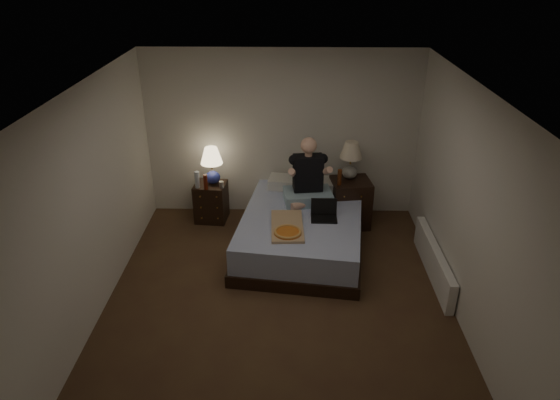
{
  "coord_description": "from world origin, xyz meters",
  "views": [
    {
      "loc": [
        0.11,
        -4.73,
        3.69
      ],
      "look_at": [
        0.0,
        0.9,
        0.85
      ],
      "focal_mm": 32.0,
      "sensor_mm": 36.0,
      "label": 1
    }
  ],
  "objects_px": {
    "lamp_right": "(351,160)",
    "water_bottle": "(197,180)",
    "pizza_box": "(288,233)",
    "beer_bottle_left": "(206,182)",
    "lamp_left": "(212,166)",
    "laptop": "(324,211)",
    "beer_bottle_right": "(340,177)",
    "person": "(309,171)",
    "bed": "(302,231)",
    "nightstand_right": "(350,203)",
    "nightstand_left": "(211,202)",
    "soda_can": "(221,185)",
    "radiator": "(434,261)"
  },
  "relations": [
    {
      "from": "person",
      "to": "pizza_box",
      "type": "height_order",
      "value": "person"
    },
    {
      "from": "beer_bottle_left",
      "to": "pizza_box",
      "type": "distance_m",
      "value": 1.66
    },
    {
      "from": "water_bottle",
      "to": "bed",
      "type": "bearing_deg",
      "value": -23.76
    },
    {
      "from": "bed",
      "to": "beer_bottle_right",
      "type": "xyz_separation_m",
      "value": [
        0.53,
        0.54,
        0.57
      ]
    },
    {
      "from": "pizza_box",
      "to": "beer_bottle_left",
      "type": "bearing_deg",
      "value": 133.47
    },
    {
      "from": "water_bottle",
      "to": "person",
      "type": "xyz_separation_m",
      "value": [
        1.59,
        -0.28,
        0.27
      ]
    },
    {
      "from": "radiator",
      "to": "bed",
      "type": "bearing_deg",
      "value": 159.56
    },
    {
      "from": "person",
      "to": "laptop",
      "type": "bearing_deg",
      "value": -76.24
    },
    {
      "from": "beer_bottle_right",
      "to": "person",
      "type": "distance_m",
      "value": 0.49
    },
    {
      "from": "lamp_right",
      "to": "laptop",
      "type": "xyz_separation_m",
      "value": [
        -0.41,
        -0.9,
        -0.35
      ]
    },
    {
      "from": "nightstand_left",
      "to": "lamp_left",
      "type": "bearing_deg",
      "value": 42.5
    },
    {
      "from": "beer_bottle_left",
      "to": "pizza_box",
      "type": "height_order",
      "value": "beer_bottle_left"
    },
    {
      "from": "bed",
      "to": "lamp_right",
      "type": "relative_size",
      "value": 3.71
    },
    {
      "from": "lamp_left",
      "to": "beer_bottle_left",
      "type": "bearing_deg",
      "value": -108.66
    },
    {
      "from": "nightstand_left",
      "to": "lamp_right",
      "type": "relative_size",
      "value": 1.05
    },
    {
      "from": "nightstand_right",
      "to": "soda_can",
      "type": "height_order",
      "value": "nightstand_right"
    },
    {
      "from": "beer_bottle_left",
      "to": "soda_can",
      "type": "bearing_deg",
      "value": 14.81
    },
    {
      "from": "laptop",
      "to": "pizza_box",
      "type": "distance_m",
      "value": 0.64
    },
    {
      "from": "beer_bottle_left",
      "to": "pizza_box",
      "type": "bearing_deg",
      "value": -44.33
    },
    {
      "from": "pizza_box",
      "to": "radiator",
      "type": "height_order",
      "value": "pizza_box"
    },
    {
      "from": "bed",
      "to": "nightstand_left",
      "type": "relative_size",
      "value": 3.52
    },
    {
      "from": "water_bottle",
      "to": "laptop",
      "type": "distance_m",
      "value": 1.96
    },
    {
      "from": "bed",
      "to": "laptop",
      "type": "xyz_separation_m",
      "value": [
        0.28,
        -0.13,
        0.38
      ]
    },
    {
      "from": "lamp_left",
      "to": "radiator",
      "type": "relative_size",
      "value": 0.35
    },
    {
      "from": "soda_can",
      "to": "person",
      "type": "distance_m",
      "value": 1.32
    },
    {
      "from": "nightstand_right",
      "to": "lamp_right",
      "type": "height_order",
      "value": "lamp_right"
    },
    {
      "from": "nightstand_right",
      "to": "lamp_right",
      "type": "distance_m",
      "value": 0.64
    },
    {
      "from": "nightstand_left",
      "to": "beer_bottle_right",
      "type": "xyz_separation_m",
      "value": [
        1.88,
        -0.25,
        0.53
      ]
    },
    {
      "from": "bed",
      "to": "soda_can",
      "type": "bearing_deg",
      "value": 157.96
    },
    {
      "from": "lamp_left",
      "to": "laptop",
      "type": "bearing_deg",
      "value": -30.91
    },
    {
      "from": "nightstand_right",
      "to": "lamp_right",
      "type": "relative_size",
      "value": 1.27
    },
    {
      "from": "nightstand_right",
      "to": "lamp_left",
      "type": "distance_m",
      "value": 2.09
    },
    {
      "from": "water_bottle",
      "to": "nightstand_right",
      "type": "bearing_deg",
      "value": 0.25
    },
    {
      "from": "bed",
      "to": "soda_can",
      "type": "height_order",
      "value": "soda_can"
    },
    {
      "from": "pizza_box",
      "to": "lamp_left",
      "type": "bearing_deg",
      "value": 126.88
    },
    {
      "from": "nightstand_left",
      "to": "person",
      "type": "xyz_separation_m",
      "value": [
        1.43,
        -0.41,
        0.69
      ]
    },
    {
      "from": "beer_bottle_right",
      "to": "beer_bottle_left",
      "type": "bearing_deg",
      "value": 177.96
    },
    {
      "from": "soda_can",
      "to": "laptop",
      "type": "bearing_deg",
      "value": -28.87
    },
    {
      "from": "lamp_right",
      "to": "water_bottle",
      "type": "relative_size",
      "value": 2.24
    },
    {
      "from": "soda_can",
      "to": "radiator",
      "type": "height_order",
      "value": "soda_can"
    },
    {
      "from": "lamp_right",
      "to": "laptop",
      "type": "height_order",
      "value": "lamp_right"
    },
    {
      "from": "lamp_right",
      "to": "water_bottle",
      "type": "xyz_separation_m",
      "value": [
        -2.2,
        -0.1,
        -0.28
      ]
    },
    {
      "from": "beer_bottle_right",
      "to": "person",
      "type": "bearing_deg",
      "value": -160.53
    },
    {
      "from": "nightstand_right",
      "to": "water_bottle",
      "type": "xyz_separation_m",
      "value": [
        -2.22,
        -0.01,
        0.36
      ]
    },
    {
      "from": "lamp_left",
      "to": "radiator",
      "type": "height_order",
      "value": "lamp_left"
    },
    {
      "from": "bed",
      "to": "beer_bottle_left",
      "type": "relative_size",
      "value": 9.03
    },
    {
      "from": "nightstand_right",
      "to": "beer_bottle_left",
      "type": "relative_size",
      "value": 3.1
    },
    {
      "from": "water_bottle",
      "to": "radiator",
      "type": "height_order",
      "value": "water_bottle"
    },
    {
      "from": "bed",
      "to": "laptop",
      "type": "height_order",
      "value": "laptop"
    },
    {
      "from": "lamp_left",
      "to": "laptop",
      "type": "relative_size",
      "value": 1.65
    }
  ]
}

